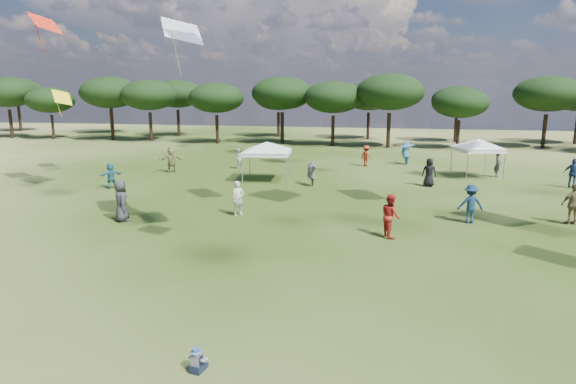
% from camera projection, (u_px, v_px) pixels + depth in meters
% --- Properties ---
extents(tree_line, '(108.78, 17.63, 7.77)m').
position_uv_depth(tree_line, '(382.00, 94.00, 52.33)').
color(tree_line, black).
rests_on(tree_line, ground).
extents(tent_left, '(6.00, 6.00, 2.88)m').
position_uv_depth(tent_left, '(267.00, 144.00, 31.36)').
color(tent_left, gray).
rests_on(tent_left, ground).
extents(tent_right, '(5.24, 5.24, 2.95)m').
position_uv_depth(tent_right, '(479.00, 141.00, 32.55)').
color(tent_right, gray).
rests_on(tent_right, ground).
extents(toddler, '(0.40, 0.43, 0.56)m').
position_uv_depth(toddler, '(197.00, 361.00, 10.23)').
color(toddler, black).
rests_on(toddler, ground).
extents(festival_crowd, '(28.82, 21.91, 1.91)m').
position_uv_depth(festival_crowd, '(340.00, 171.00, 30.28)').
color(festival_crowd, '#A9201C').
rests_on(festival_crowd, ground).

